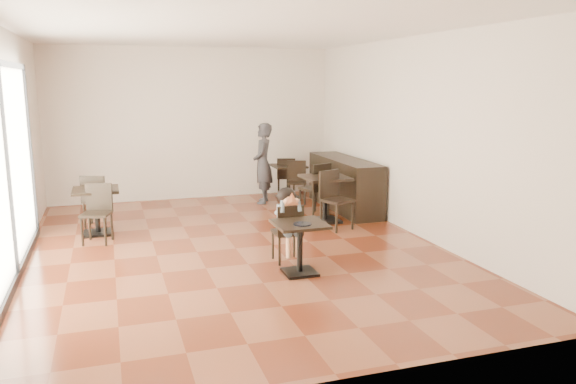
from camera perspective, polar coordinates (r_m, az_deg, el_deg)
name	(u,v)px	position (r m, az deg, el deg)	size (l,w,h in m)	color
floor	(236,248)	(8.56, -5.33, -5.73)	(6.00, 8.00, 0.01)	brown
ceiling	(232,29)	(8.23, -5.75, 16.12)	(6.00, 8.00, 0.01)	white
wall_back	(193,124)	(12.17, -9.63, 6.84)	(6.00, 0.01, 3.20)	silver
wall_front	(343,194)	(4.46, 5.61, -0.25)	(6.00, 0.01, 3.20)	silver
wall_left	(7,151)	(8.15, -26.64, 3.78)	(0.01, 8.00, 3.20)	silver
wall_right	(415,137)	(9.35, 12.80, 5.48)	(0.01, 8.00, 3.20)	silver
storefront_window	(5,172)	(7.68, -26.83, 1.87)	(0.04, 4.50, 2.60)	white
child_table	(300,248)	(7.35, 1.20, -5.74)	(0.65, 0.65, 0.69)	black
child_chair	(287,233)	(7.83, -0.11, -4.14)	(0.37, 0.37, 0.83)	black
child	(287,225)	(7.80, -0.11, -3.38)	(0.37, 0.52, 1.04)	slate
plate	(302,224)	(7.16, 1.48, -3.27)	(0.23, 0.23, 0.01)	black
pizza_slice	(291,201)	(7.54, 0.33, -0.92)	(0.24, 0.19, 0.06)	tan
adult_patron	(263,163)	(11.57, -2.56, 2.91)	(0.60, 0.40, 1.65)	#3A393F
cafe_table_mid	(325,199)	(10.07, 3.77, -0.72)	(0.78, 0.78, 0.83)	black
cafe_table_left	(97,212)	(9.75, -18.83, -1.89)	(0.72, 0.72, 0.76)	black
cafe_table_back	(288,182)	(12.11, 0.04, 1.06)	(0.68, 0.68, 0.72)	black
chair_mid_a	(314,189)	(10.56, 2.68, 0.31)	(0.45, 0.45, 0.99)	black
chair_mid_b	(337,201)	(9.56, 4.99, -0.87)	(0.45, 0.45, 0.99)	black
chair_left_a	(97,200)	(10.27, -18.82, -0.81)	(0.41, 0.41, 0.92)	black
chair_left_b	(96,214)	(9.19, -18.90, -2.16)	(0.41, 0.41, 0.92)	black
chair_back_a	(286,177)	(12.25, -0.19, 1.53)	(0.39, 0.39, 0.87)	black
chair_back_b	(297,183)	(11.58, 0.88, 0.97)	(0.39, 0.39, 0.87)	black
service_counter	(345,184)	(11.11, 5.77, 0.82)	(0.60, 2.40, 1.00)	black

